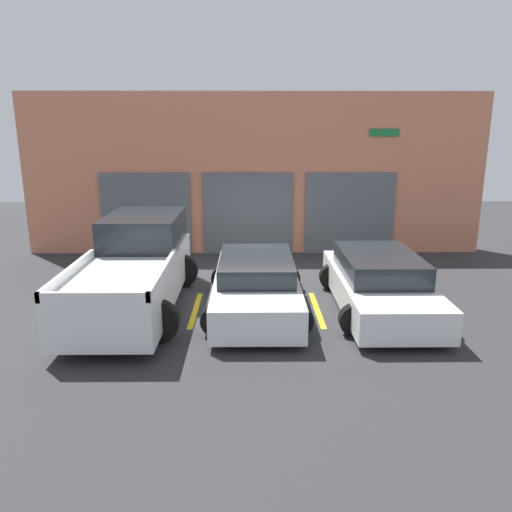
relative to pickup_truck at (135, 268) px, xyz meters
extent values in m
plane|color=#2D2D30|center=(2.70, 1.75, -0.88)|extent=(28.00, 28.00, 0.00)
cube|color=#D17A5B|center=(2.70, 5.05, 1.60)|extent=(14.27, 0.60, 4.94)
cube|color=#595B60|center=(-0.69, 4.71, 0.40)|extent=(2.79, 0.08, 2.54)
cube|color=#595B60|center=(2.50, 4.71, 0.40)|extent=(2.79, 0.08, 2.54)
cube|color=#595B60|center=(5.69, 4.71, 0.40)|extent=(2.79, 0.08, 2.54)
cube|color=#197238|center=(6.62, 4.72, 2.87)|extent=(0.90, 0.03, 0.22)
cube|color=white|center=(0.00, -0.34, -0.19)|extent=(1.88, 5.36, 0.92)
cube|color=#1E2328|center=(0.00, 1.14, 0.64)|extent=(1.73, 2.41, 0.74)
cube|color=white|center=(-0.90, -1.54, 0.36)|extent=(0.08, 2.95, 0.18)
cube|color=white|center=(0.90, -1.54, 0.36)|extent=(0.08, 2.95, 0.18)
cube|color=white|center=(0.00, -2.98, 0.36)|extent=(1.88, 0.08, 0.18)
cylinder|color=black|center=(-0.83, 1.32, -0.46)|extent=(0.83, 0.22, 0.83)
cylinder|color=black|center=(0.83, 1.32, -0.46)|extent=(0.83, 0.22, 0.83)
cylinder|color=black|center=(-0.83, -2.00, -0.46)|extent=(0.83, 0.22, 0.83)
cylinder|color=black|center=(0.83, -2.00, -0.46)|extent=(0.83, 0.22, 0.83)
cube|color=white|center=(5.40, -0.34, -0.42)|extent=(1.81, 4.54, 0.63)
cube|color=#1E2328|center=(5.40, -0.22, 0.14)|extent=(1.60, 2.50, 0.48)
cylinder|color=black|center=(4.60, 1.07, -0.56)|extent=(0.64, 0.22, 0.64)
cylinder|color=black|center=(6.19, 1.07, -0.56)|extent=(0.64, 0.22, 0.64)
cylinder|color=black|center=(4.60, -1.74, -0.56)|extent=(0.64, 0.22, 0.64)
cylinder|color=black|center=(6.19, -1.74, -0.56)|extent=(0.64, 0.22, 0.64)
cube|color=white|center=(2.70, -0.34, -0.41)|extent=(1.79, 4.43, 0.65)
cube|color=#1E2328|center=(2.70, -0.23, 0.12)|extent=(1.57, 2.44, 0.40)
cylinder|color=black|center=(1.91, 1.04, -0.57)|extent=(0.62, 0.22, 0.62)
cylinder|color=black|center=(3.48, 1.04, -0.57)|extent=(0.62, 0.22, 0.62)
cylinder|color=black|center=(1.91, -1.71, -0.57)|extent=(0.62, 0.22, 0.62)
cylinder|color=black|center=(3.48, -1.71, -0.57)|extent=(0.62, 0.22, 0.62)
cube|color=gold|center=(-1.35, -0.34, -0.87)|extent=(0.12, 2.20, 0.01)
cube|color=gold|center=(1.35, -0.34, -0.87)|extent=(0.12, 2.20, 0.01)
cube|color=gold|center=(4.05, -0.34, -0.87)|extent=(0.12, 2.20, 0.01)
cube|color=gold|center=(6.75, -0.34, -0.87)|extent=(0.12, 2.20, 0.01)
camera|label=1|loc=(2.58, -10.72, 3.09)|focal=35.00mm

